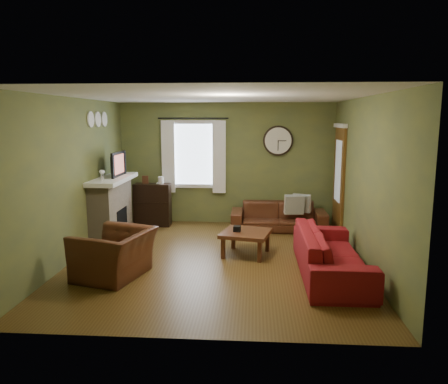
# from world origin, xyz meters

# --- Properties ---
(floor) EXTENTS (4.60, 5.20, 0.00)m
(floor) POSITION_xyz_m (0.00, 0.00, 0.00)
(floor) COLOR #543C19
(floor) RESTS_ON ground
(ceiling) EXTENTS (4.60, 5.20, 0.00)m
(ceiling) POSITION_xyz_m (0.00, 0.00, 2.60)
(ceiling) COLOR white
(ceiling) RESTS_ON ground
(wall_left) EXTENTS (0.00, 5.20, 2.60)m
(wall_left) POSITION_xyz_m (-2.30, 0.00, 1.30)
(wall_left) COLOR #5F6937
(wall_left) RESTS_ON ground
(wall_right) EXTENTS (0.00, 5.20, 2.60)m
(wall_right) POSITION_xyz_m (2.30, 0.00, 1.30)
(wall_right) COLOR #5F6937
(wall_right) RESTS_ON ground
(wall_back) EXTENTS (4.60, 0.00, 2.60)m
(wall_back) POSITION_xyz_m (0.00, 2.60, 1.30)
(wall_back) COLOR #5F6937
(wall_back) RESTS_ON ground
(wall_front) EXTENTS (4.60, 0.00, 2.60)m
(wall_front) POSITION_xyz_m (0.00, -2.60, 1.30)
(wall_front) COLOR #5F6937
(wall_front) RESTS_ON ground
(fireplace) EXTENTS (0.40, 1.40, 1.10)m
(fireplace) POSITION_xyz_m (-2.10, 1.15, 0.55)
(fireplace) COLOR tan
(fireplace) RESTS_ON floor
(firebox) EXTENTS (0.04, 0.60, 0.55)m
(firebox) POSITION_xyz_m (-1.91, 1.15, 0.30)
(firebox) COLOR black
(firebox) RESTS_ON fireplace
(mantel) EXTENTS (0.58, 1.60, 0.08)m
(mantel) POSITION_xyz_m (-2.07, 1.15, 1.14)
(mantel) COLOR white
(mantel) RESTS_ON fireplace
(tv) EXTENTS (0.08, 0.60, 0.35)m
(tv) POSITION_xyz_m (-2.05, 1.30, 1.35)
(tv) COLOR black
(tv) RESTS_ON mantel
(tv_screen) EXTENTS (0.02, 0.62, 0.36)m
(tv_screen) POSITION_xyz_m (-1.97, 1.30, 1.41)
(tv_screen) COLOR #994C3F
(tv_screen) RESTS_ON mantel
(medallion_left) EXTENTS (0.28, 0.28, 0.03)m
(medallion_left) POSITION_xyz_m (-2.28, 0.80, 2.25)
(medallion_left) COLOR white
(medallion_left) RESTS_ON wall_left
(medallion_mid) EXTENTS (0.28, 0.28, 0.03)m
(medallion_mid) POSITION_xyz_m (-2.28, 1.15, 2.25)
(medallion_mid) COLOR white
(medallion_mid) RESTS_ON wall_left
(medallion_right) EXTENTS (0.28, 0.28, 0.03)m
(medallion_right) POSITION_xyz_m (-2.28, 1.50, 2.25)
(medallion_right) COLOR white
(medallion_right) RESTS_ON wall_left
(window_pane) EXTENTS (1.00, 0.02, 1.30)m
(window_pane) POSITION_xyz_m (-0.70, 2.58, 1.50)
(window_pane) COLOR silver
(window_pane) RESTS_ON wall_back
(curtain_rod) EXTENTS (0.03, 0.03, 1.50)m
(curtain_rod) POSITION_xyz_m (-0.70, 2.48, 2.27)
(curtain_rod) COLOR black
(curtain_rod) RESTS_ON wall_back
(curtain_left) EXTENTS (0.28, 0.04, 1.55)m
(curtain_left) POSITION_xyz_m (-1.25, 2.48, 1.45)
(curtain_left) COLOR white
(curtain_left) RESTS_ON wall_back
(curtain_right) EXTENTS (0.28, 0.04, 1.55)m
(curtain_right) POSITION_xyz_m (-0.15, 2.48, 1.45)
(curtain_right) COLOR white
(curtain_right) RESTS_ON wall_back
(wall_clock) EXTENTS (0.64, 0.06, 0.64)m
(wall_clock) POSITION_xyz_m (1.10, 2.55, 1.80)
(wall_clock) COLOR white
(wall_clock) RESTS_ON wall_back
(door) EXTENTS (0.05, 0.90, 2.10)m
(door) POSITION_xyz_m (2.27, 1.85, 1.05)
(door) COLOR brown
(door) RESTS_ON floor
(bookshelf) EXTENTS (0.76, 0.32, 0.90)m
(bookshelf) POSITION_xyz_m (-1.55, 2.19, 0.45)
(bookshelf) COLOR black
(bookshelf) RESTS_ON floor
(book) EXTENTS (0.15, 0.20, 0.02)m
(book) POSITION_xyz_m (-1.46, 2.26, 0.96)
(book) COLOR #492615
(book) RESTS_ON bookshelf
(sofa_brown) EXTENTS (1.93, 0.75, 0.56)m
(sofa_brown) POSITION_xyz_m (1.11, 2.01, 0.28)
(sofa_brown) COLOR #452112
(sofa_brown) RESTS_ON floor
(pillow_left) EXTENTS (0.40, 0.16, 0.39)m
(pillow_left) POSITION_xyz_m (1.42, 1.92, 0.55)
(pillow_left) COLOR #969B95
(pillow_left) RESTS_ON sofa_brown
(pillow_right) EXTENTS (0.38, 0.25, 0.37)m
(pillow_right) POSITION_xyz_m (1.58, 2.08, 0.55)
(pillow_right) COLOR #969B95
(pillow_right) RESTS_ON sofa_brown
(sofa_red) EXTENTS (0.88, 2.26, 0.66)m
(sofa_red) POSITION_xyz_m (1.73, -0.58, 0.33)
(sofa_red) COLOR maroon
(sofa_red) RESTS_ON floor
(armchair) EXTENTS (1.16, 1.25, 0.68)m
(armchair) POSITION_xyz_m (-1.39, -0.87, 0.34)
(armchair) COLOR #452112
(armchair) RESTS_ON floor
(coffee_table) EXTENTS (0.92, 0.92, 0.41)m
(coffee_table) POSITION_xyz_m (0.48, 0.28, 0.20)
(coffee_table) COLOR #492615
(coffee_table) RESTS_ON floor
(tissue_box) EXTENTS (0.13, 0.13, 0.09)m
(tissue_box) POSITION_xyz_m (0.33, 0.28, 0.40)
(tissue_box) COLOR black
(tissue_box) RESTS_ON coffee_table
(wine_glass_a) EXTENTS (0.07, 0.07, 0.20)m
(wine_glass_a) POSITION_xyz_m (-2.05, 0.56, 1.28)
(wine_glass_a) COLOR white
(wine_glass_a) RESTS_ON mantel
(wine_glass_b) EXTENTS (0.07, 0.07, 0.19)m
(wine_glass_b) POSITION_xyz_m (-2.05, 0.65, 1.27)
(wine_glass_b) COLOR white
(wine_glass_b) RESTS_ON mantel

